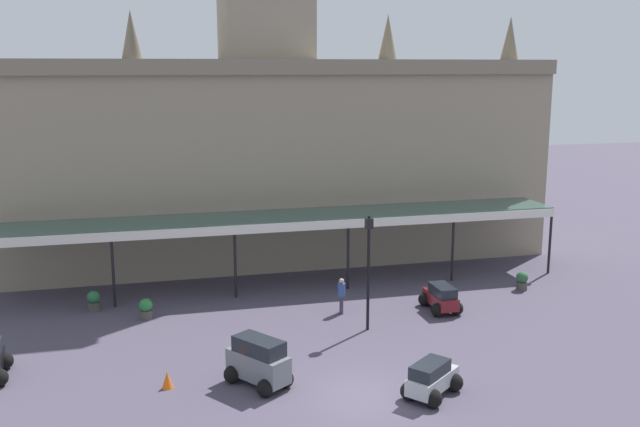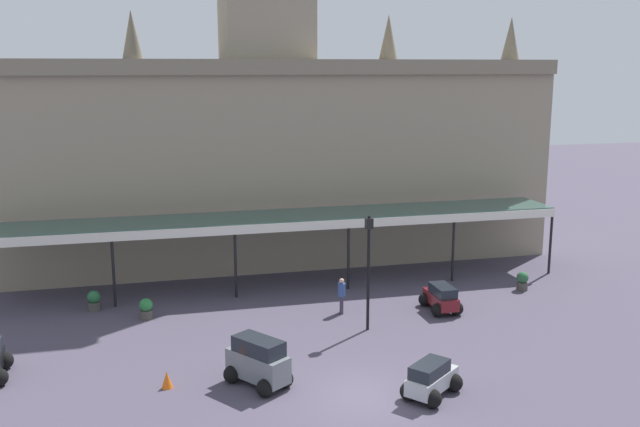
{
  "view_description": "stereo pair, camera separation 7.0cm",
  "coord_description": "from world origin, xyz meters",
  "px_view_note": "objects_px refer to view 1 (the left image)",
  "views": [
    {
      "loc": [
        -7.07,
        -21.8,
        11.17
      ],
      "look_at": [
        0.0,
        6.25,
        5.19
      ],
      "focal_mm": 40.1,
      "sensor_mm": 36.0,
      "label": 1
    },
    {
      "loc": [
        -7.0,
        -21.82,
        11.17
      ],
      "look_at": [
        0.0,
        6.25,
        5.19
      ],
      "focal_mm": 40.1,
      "sensor_mm": 36.0,
      "label": 2
    }
  ],
  "objects_px": {
    "traffic_cone": "(167,380)",
    "pedestrian_crossing_forecourt": "(341,294)",
    "car_maroon_estate": "(441,299)",
    "planter_by_canopy": "(146,309)",
    "planter_near_kerb": "(522,281)",
    "car_silver_estate": "(432,381)",
    "victorian_lamppost": "(368,260)",
    "car_grey_van": "(258,364)",
    "planter_forecourt_centre": "(94,301)"
  },
  "relations": [
    {
      "from": "car_grey_van",
      "to": "planter_by_canopy",
      "type": "relative_size",
      "value": 2.68
    },
    {
      "from": "car_maroon_estate",
      "to": "pedestrian_crossing_forecourt",
      "type": "distance_m",
      "value": 4.66
    },
    {
      "from": "traffic_cone",
      "to": "pedestrian_crossing_forecourt",
      "type": "bearing_deg",
      "value": 36.56
    },
    {
      "from": "planter_by_canopy",
      "to": "planter_near_kerb",
      "type": "distance_m",
      "value": 18.6
    },
    {
      "from": "planter_forecourt_centre",
      "to": "planter_by_canopy",
      "type": "relative_size",
      "value": 1.0
    },
    {
      "from": "car_silver_estate",
      "to": "planter_forecourt_centre",
      "type": "distance_m",
      "value": 16.84
    },
    {
      "from": "victorian_lamppost",
      "to": "car_grey_van",
      "type": "bearing_deg",
      "value": -141.83
    },
    {
      "from": "car_silver_estate",
      "to": "pedestrian_crossing_forecourt",
      "type": "xyz_separation_m",
      "value": [
        -0.72,
        8.87,
        0.34
      ]
    },
    {
      "from": "traffic_cone",
      "to": "car_silver_estate",
      "type": "bearing_deg",
      "value": -17.99
    },
    {
      "from": "planter_forecourt_centre",
      "to": "planter_near_kerb",
      "type": "distance_m",
      "value": 21.04
    },
    {
      "from": "car_silver_estate",
      "to": "pedestrian_crossing_forecourt",
      "type": "relative_size",
      "value": 1.44
    },
    {
      "from": "victorian_lamppost",
      "to": "traffic_cone",
      "type": "bearing_deg",
      "value": -156.68
    },
    {
      "from": "car_maroon_estate",
      "to": "planter_near_kerb",
      "type": "relative_size",
      "value": 2.34
    },
    {
      "from": "car_silver_estate",
      "to": "car_maroon_estate",
      "type": "distance_m",
      "value": 8.95
    },
    {
      "from": "pedestrian_crossing_forecourt",
      "to": "car_maroon_estate",
      "type": "bearing_deg",
      "value": -9.8
    },
    {
      "from": "victorian_lamppost",
      "to": "planter_near_kerb",
      "type": "bearing_deg",
      "value": 20.14
    },
    {
      "from": "car_silver_estate",
      "to": "victorian_lamppost",
      "type": "height_order",
      "value": "victorian_lamppost"
    },
    {
      "from": "planter_near_kerb",
      "to": "car_silver_estate",
      "type": "bearing_deg",
      "value": -132.43
    },
    {
      "from": "victorian_lamppost",
      "to": "planter_forecourt_centre",
      "type": "distance_m",
      "value": 13.09
    },
    {
      "from": "car_maroon_estate",
      "to": "planter_near_kerb",
      "type": "height_order",
      "value": "car_maroon_estate"
    },
    {
      "from": "pedestrian_crossing_forecourt",
      "to": "traffic_cone",
      "type": "relative_size",
      "value": 2.74
    },
    {
      "from": "victorian_lamppost",
      "to": "planter_by_canopy",
      "type": "xyz_separation_m",
      "value": [
        -9.26,
        3.69,
        -2.64
      ]
    },
    {
      "from": "car_silver_estate",
      "to": "planter_forecourt_centre",
      "type": "relative_size",
      "value": 2.51
    },
    {
      "from": "traffic_cone",
      "to": "planter_by_canopy",
      "type": "height_order",
      "value": "planter_by_canopy"
    },
    {
      "from": "pedestrian_crossing_forecourt",
      "to": "planter_forecourt_centre",
      "type": "bearing_deg",
      "value": 164.15
    },
    {
      "from": "pedestrian_crossing_forecourt",
      "to": "traffic_cone",
      "type": "bearing_deg",
      "value": -143.44
    },
    {
      "from": "car_grey_van",
      "to": "planter_by_canopy",
      "type": "distance_m",
      "value": 8.84
    },
    {
      "from": "planter_near_kerb",
      "to": "car_grey_van",
      "type": "bearing_deg",
      "value": -152.46
    },
    {
      "from": "traffic_cone",
      "to": "planter_near_kerb",
      "type": "bearing_deg",
      "value": 21.69
    },
    {
      "from": "car_grey_van",
      "to": "traffic_cone",
      "type": "height_order",
      "value": "car_grey_van"
    },
    {
      "from": "car_grey_van",
      "to": "car_maroon_estate",
      "type": "relative_size",
      "value": 1.15
    },
    {
      "from": "car_silver_estate",
      "to": "planter_by_canopy",
      "type": "height_order",
      "value": "car_silver_estate"
    },
    {
      "from": "car_maroon_estate",
      "to": "planter_by_canopy",
      "type": "xyz_separation_m",
      "value": [
        -13.31,
        2.19,
        -0.07
      ]
    },
    {
      "from": "car_grey_van",
      "to": "victorian_lamppost",
      "type": "bearing_deg",
      "value": 38.17
    },
    {
      "from": "traffic_cone",
      "to": "planter_forecourt_centre",
      "type": "relative_size",
      "value": 0.63
    },
    {
      "from": "planter_by_canopy",
      "to": "planter_near_kerb",
      "type": "bearing_deg",
      "value": -0.82
    },
    {
      "from": "planter_forecourt_centre",
      "to": "planter_by_canopy",
      "type": "bearing_deg",
      "value": -36.6
    },
    {
      "from": "traffic_cone",
      "to": "planter_forecourt_centre",
      "type": "xyz_separation_m",
      "value": [
        -2.98,
        9.15,
        0.18
      ]
    },
    {
      "from": "car_maroon_estate",
      "to": "victorian_lamppost",
      "type": "distance_m",
      "value": 5.02
    },
    {
      "from": "planter_by_canopy",
      "to": "planter_near_kerb",
      "type": "relative_size",
      "value": 1.0
    },
    {
      "from": "traffic_cone",
      "to": "planter_forecourt_centre",
      "type": "height_order",
      "value": "planter_forecourt_centre"
    },
    {
      "from": "pedestrian_crossing_forecourt",
      "to": "victorian_lamppost",
      "type": "relative_size",
      "value": 0.33
    },
    {
      "from": "car_grey_van",
      "to": "pedestrian_crossing_forecourt",
      "type": "height_order",
      "value": "car_grey_van"
    },
    {
      "from": "car_grey_van",
      "to": "planter_by_canopy",
      "type": "height_order",
      "value": "car_grey_van"
    },
    {
      "from": "car_silver_estate",
      "to": "planter_near_kerb",
      "type": "xyz_separation_m",
      "value": [
        9.14,
        10.0,
        -0.07
      ]
    },
    {
      "from": "planter_forecourt_centre",
      "to": "planter_near_kerb",
      "type": "relative_size",
      "value": 1.0
    },
    {
      "from": "car_grey_van",
      "to": "planter_by_canopy",
      "type": "bearing_deg",
      "value": 115.51
    },
    {
      "from": "pedestrian_crossing_forecourt",
      "to": "planter_near_kerb",
      "type": "relative_size",
      "value": 1.74
    },
    {
      "from": "victorian_lamppost",
      "to": "traffic_cone",
      "type": "xyz_separation_m",
      "value": [
        -8.63,
        -3.72,
        -2.83
      ]
    },
    {
      "from": "car_maroon_estate",
      "to": "traffic_cone",
      "type": "distance_m",
      "value": 13.71
    }
  ]
}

